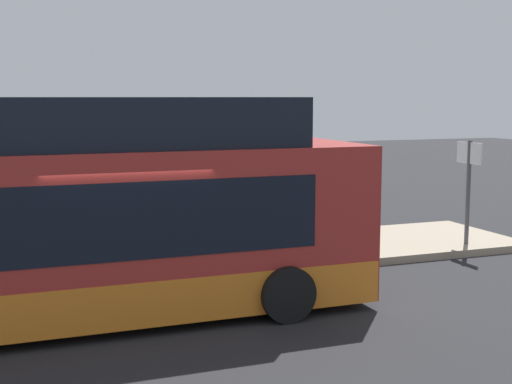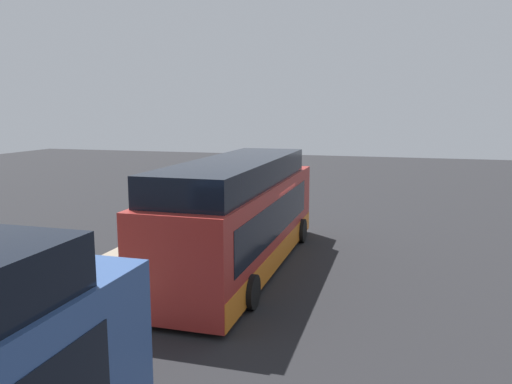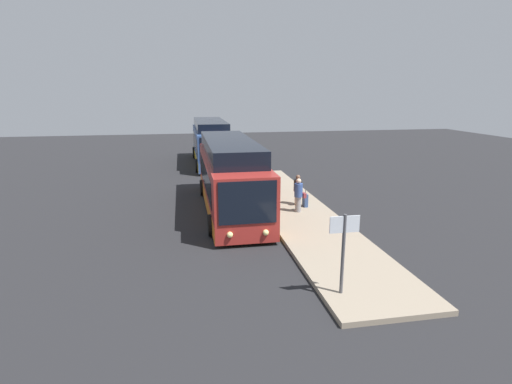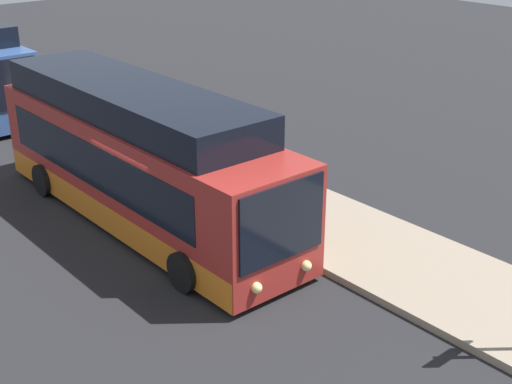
# 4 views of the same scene
# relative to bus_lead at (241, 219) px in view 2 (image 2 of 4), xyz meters

# --- Properties ---
(ground) EXTENTS (80.00, 80.00, 0.00)m
(ground) POSITION_rel_bus_lead_xyz_m (1.21, -0.12, -1.60)
(ground) COLOR #232326
(platform) EXTENTS (20.00, 3.36, 0.17)m
(platform) POSITION_rel_bus_lead_xyz_m (1.21, 3.16, -1.51)
(platform) COLOR gray
(platform) RESTS_ON ground
(bus_lead) EXTENTS (10.71, 2.85, 3.57)m
(bus_lead) POSITION_rel_bus_lead_xyz_m (0.00, 0.00, 0.00)
(bus_lead) COLOR maroon
(bus_lead) RESTS_ON ground
(passenger_boarding) EXTENTS (0.45, 0.61, 1.68)m
(passenger_boarding) POSITION_rel_bus_lead_xyz_m (1.60, 3.13, -0.53)
(passenger_boarding) COLOR gray
(passenger_boarding) RESTS_ON platform
(passenger_waiting) EXTENTS (0.64, 0.48, 1.58)m
(passenger_waiting) POSITION_rel_bus_lead_xyz_m (0.34, 3.47, -0.60)
(passenger_waiting) COLOR silver
(passenger_waiting) RESTS_ON platform
(suitcase) EXTENTS (0.44, 0.19, 0.90)m
(suitcase) POSITION_rel_bus_lead_xyz_m (0.77, 3.75, -1.10)
(suitcase) COLOR #334C7F
(suitcase) RESTS_ON platform
(sign_post) EXTENTS (0.10, 0.88, 2.42)m
(sign_post) POSITION_rel_bus_lead_xyz_m (9.69, 2.07, 0.16)
(sign_post) COLOR #4C4C51
(sign_post) RESTS_ON platform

